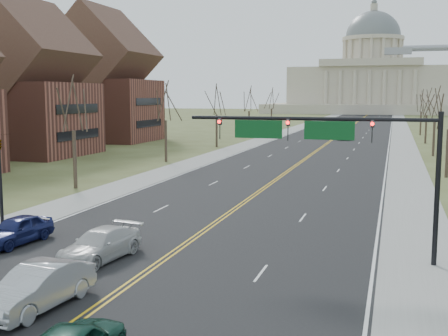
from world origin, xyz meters
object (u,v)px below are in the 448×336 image
Objects in this scene: car_sb_outer_second at (17,230)px; car_far_sb at (346,121)px; car_far_nb at (344,136)px; car_sb_inner_second at (100,245)px; signal_left at (0,168)px; signal_mast at (328,141)px; car_sb_inner_lead at (38,287)px.

car_far_sb is at bearing 93.08° from car_sb_outer_second.
car_sb_inner_second is at bearing 87.13° from car_far_nb.
car_far_sb is at bearing 97.57° from car_sb_inner_second.
signal_left is 1.24× the size of car_far_sb.
car_sb_inner_second reaches higher than car_far_nb.
car_sb_outer_second is at bearing -87.83° from car_far_sb.
signal_mast is 2.43× the size of car_sb_inner_lead.
signal_mast is at bearing 94.90° from car_far_nb.
signal_left reaches higher than car_sb_inner_lead.
car_far_nb is at bearing 94.15° from signal_mast.
signal_mast is at bearing 52.45° from car_sb_inner_lead.
car_sb_outer_second is (-5.74, 1.31, 0.02)m from car_sb_inner_second.
car_sb_outer_second is at bearing -40.62° from signal_left.
signal_left is at bearing 145.37° from car_sb_outer_second.
car_sb_outer_second is 77.82m from car_far_nb.
signal_left is 14.08m from car_sb_inner_lead.
car_sb_inner_lead is at bearing -133.42° from signal_mast.
signal_left is at bearing 139.33° from car_sb_inner_lead.
signal_left is 4.75m from car_sb_outer_second.
signal_left reaches higher than car_sb_outer_second.
signal_mast is 2.38× the size of car_sb_inner_second.
car_far_sb is at bearing -85.01° from car_far_nb.
signal_mast is 17.04m from car_sb_outer_second.
car_sb_outer_second is 131.52m from car_far_sb.
car_far_nb is (13.53, 74.66, -3.02)m from signal_left.
car_sb_inner_second is 132.66m from car_far_sb.
car_far_sb reaches higher than car_far_nb.
car_far_sb is (0.93, 132.65, 0.08)m from car_sb_inner_second.
signal_mast is 2.72× the size of car_sb_outer_second.
car_sb_inner_lead is at bearing -46.54° from signal_left.
car_sb_inner_second is 1.06× the size of car_far_sb.
signal_mast is 75.03m from car_far_nb.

